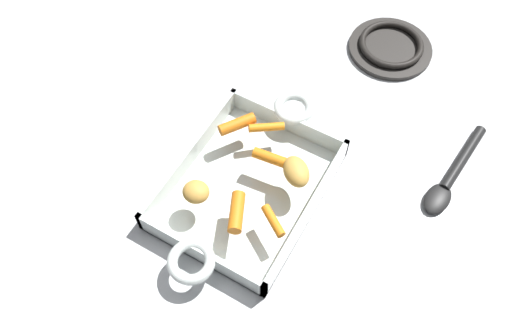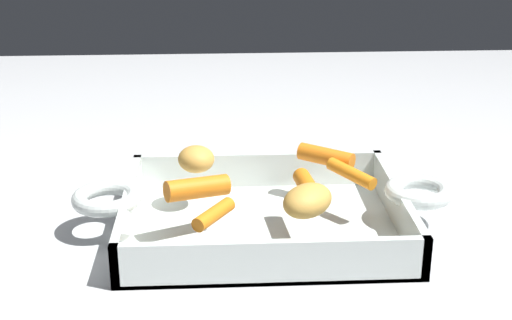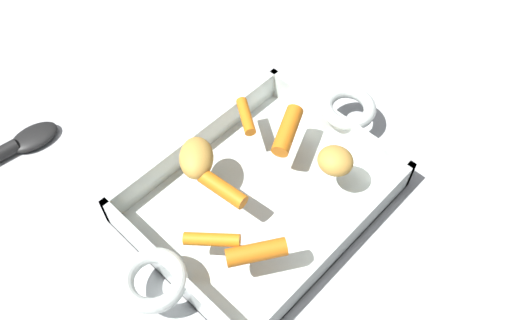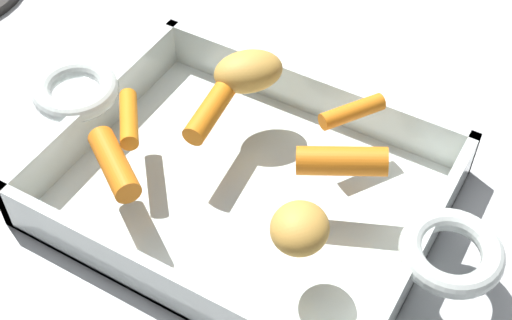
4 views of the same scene
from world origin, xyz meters
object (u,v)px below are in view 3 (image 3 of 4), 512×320
object	(u,v)px
baby_carrot_northeast	(246,116)
baby_carrot_short	(223,189)
baby_carrot_long	(287,131)
roasting_dish	(261,195)
potato_golden_large	(196,158)
baby_carrot_southwest	(256,252)
baby_carrot_center_left	(212,239)
potato_corner	(335,161)

from	to	relation	value
baby_carrot_northeast	baby_carrot_short	distance (m)	0.12
baby_carrot_long	roasting_dish	bearing A→B (deg)	17.80
roasting_dish	potato_golden_large	world-z (taller)	potato_golden_large
roasting_dish	baby_carrot_long	xyz separation A→B (m)	(-0.07, -0.02, 0.05)
baby_carrot_northeast	roasting_dish	bearing A→B (deg)	55.58
baby_carrot_short	baby_carrot_southwest	distance (m)	0.09
roasting_dish	baby_carrot_southwest	xyz separation A→B (m)	(0.08, 0.07, 0.05)
baby_carrot_long	baby_carrot_center_left	distance (m)	0.18
baby_carrot_long	baby_carrot_southwest	bearing A→B (deg)	30.54
roasting_dish	baby_carrot_southwest	world-z (taller)	baby_carrot_southwest
roasting_dish	potato_golden_large	xyz separation A→B (m)	(0.04, -0.07, 0.05)
baby_carrot_northeast	baby_carrot_center_left	size ratio (longest dim) A/B	0.89
potato_corner	potato_golden_large	world-z (taller)	potato_golden_large
baby_carrot_center_left	baby_carrot_long	bearing A→B (deg)	-166.64
baby_carrot_northeast	baby_carrot_southwest	xyz separation A→B (m)	(0.13, 0.15, 0.00)
roasting_dish	baby_carrot_northeast	bearing A→B (deg)	-124.42
baby_carrot_center_left	baby_carrot_short	bearing A→B (deg)	-144.72
baby_carrot_northeast	baby_carrot_short	bearing A→B (deg)	30.81
baby_carrot_long	potato_golden_large	distance (m)	0.12
baby_carrot_center_left	potato_corner	bearing A→B (deg)	168.84
baby_carrot_short	potato_corner	size ratio (longest dim) A/B	1.41
baby_carrot_northeast	baby_carrot_long	distance (m)	0.06
baby_carrot_southwest	roasting_dish	bearing A→B (deg)	-139.86
baby_carrot_northeast	baby_carrot_long	world-z (taller)	baby_carrot_long
potato_golden_large	baby_carrot_northeast	bearing A→B (deg)	-175.11
potato_corner	baby_carrot_short	bearing A→B (deg)	-31.09
roasting_dish	potato_corner	bearing A→B (deg)	145.47
baby_carrot_long	potato_golden_large	xyz separation A→B (m)	(0.11, -0.05, 0.01)
baby_carrot_short	baby_carrot_center_left	xyz separation A→B (m)	(0.05, 0.04, -0.00)
baby_carrot_southwest	baby_carrot_center_left	distance (m)	0.05
baby_carrot_southwest	potato_golden_large	bearing A→B (deg)	-105.55
roasting_dish	baby_carrot_long	distance (m)	0.09
baby_carrot_northeast	baby_carrot_southwest	bearing A→B (deg)	47.74
roasting_dish	baby_carrot_southwest	size ratio (longest dim) A/B	6.27
baby_carrot_southwest	baby_carrot_short	bearing A→B (deg)	-110.45
baby_carrot_southwest	baby_carrot_long	bearing A→B (deg)	-149.46
baby_carrot_northeast	potato_golden_large	distance (m)	0.10
baby_carrot_northeast	baby_carrot_center_left	world-z (taller)	baby_carrot_center_left
baby_carrot_center_left	potato_golden_large	distance (m)	0.11
baby_carrot_center_left	potato_corner	distance (m)	0.18
baby_carrot_southwest	potato_corner	world-z (taller)	potato_corner
potato_corner	potato_golden_large	size ratio (longest dim) A/B	0.75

